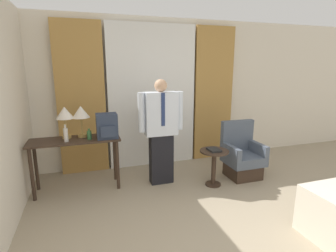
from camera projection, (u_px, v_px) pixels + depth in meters
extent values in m
cube|color=silver|center=(151.00, 93.00, 4.91)|extent=(10.00, 0.06, 2.70)
cube|color=white|center=(153.00, 97.00, 4.80)|extent=(1.62, 0.06, 2.58)
cube|color=#B28442|center=(81.00, 100.00, 4.42)|extent=(0.79, 0.06, 2.58)
cube|color=#B28442|center=(214.00, 95.00, 5.18)|extent=(0.79, 0.06, 2.58)
cube|color=#38281E|center=(75.00, 140.00, 3.86)|extent=(1.29, 0.47, 0.03)
cylinder|color=#38281E|center=(32.00, 175.00, 3.61)|extent=(0.05, 0.05, 0.77)
cylinder|color=#38281E|center=(118.00, 165.00, 3.97)|extent=(0.05, 0.05, 0.77)
cylinder|color=#38281E|center=(36.00, 166.00, 3.94)|extent=(0.05, 0.05, 0.77)
cylinder|color=#38281E|center=(115.00, 157.00, 4.29)|extent=(0.05, 0.05, 0.77)
cylinder|color=tan|center=(67.00, 137.00, 3.90)|extent=(0.13, 0.13, 0.04)
cylinder|color=tan|center=(66.00, 127.00, 3.87)|extent=(0.02, 0.02, 0.26)
cone|color=silver|center=(65.00, 113.00, 3.82)|extent=(0.25, 0.25, 0.18)
cylinder|color=tan|center=(83.00, 136.00, 3.97)|extent=(0.13, 0.13, 0.04)
cylinder|color=tan|center=(82.00, 126.00, 3.94)|extent=(0.02, 0.02, 0.26)
cone|color=silver|center=(81.00, 112.00, 3.89)|extent=(0.25, 0.25, 0.18)
cylinder|color=#336638|center=(89.00, 135.00, 3.83)|extent=(0.07, 0.07, 0.13)
cylinder|color=#336638|center=(89.00, 130.00, 3.81)|extent=(0.03, 0.03, 0.04)
cylinder|color=silver|center=(66.00, 135.00, 3.71)|extent=(0.06, 0.06, 0.19)
cylinder|color=silver|center=(65.00, 126.00, 3.68)|extent=(0.03, 0.03, 0.05)
cube|color=#2D384C|center=(107.00, 126.00, 3.88)|extent=(0.30, 0.24, 0.37)
cube|color=#2D384C|center=(108.00, 132.00, 3.77)|extent=(0.21, 0.03, 0.17)
cube|color=black|center=(161.00, 159.00, 4.19)|extent=(0.36, 0.19, 0.80)
cube|color=silver|center=(161.00, 114.00, 4.03)|extent=(0.50, 0.22, 0.67)
cube|color=navy|center=(163.00, 110.00, 3.90)|extent=(0.06, 0.01, 0.50)
cylinder|color=silver|center=(141.00, 113.00, 3.93)|extent=(0.11, 0.11, 0.60)
cylinder|color=silver|center=(179.00, 111.00, 4.11)|extent=(0.11, 0.11, 0.60)
sphere|color=tan|center=(161.00, 86.00, 3.93)|extent=(0.19, 0.19, 0.19)
cube|color=#38281E|center=(243.00, 170.00, 4.44)|extent=(0.50, 0.46, 0.24)
cube|color=#4C5666|center=(243.00, 159.00, 4.40)|extent=(0.59, 0.54, 0.16)
cube|color=#4C5666|center=(237.00, 136.00, 4.53)|extent=(0.59, 0.10, 0.54)
cube|color=#4C5666|center=(231.00, 151.00, 4.28)|extent=(0.08, 0.54, 0.18)
cube|color=#4C5666|center=(257.00, 148.00, 4.44)|extent=(0.08, 0.54, 0.18)
cylinder|color=#38281E|center=(213.00, 184.00, 4.17)|extent=(0.25, 0.25, 0.02)
cylinder|color=#38281E|center=(214.00, 169.00, 4.11)|extent=(0.07, 0.07, 0.55)
cylinder|color=#38281E|center=(214.00, 151.00, 4.04)|extent=(0.45, 0.45, 0.02)
cube|color=black|center=(214.00, 150.00, 4.03)|extent=(0.17, 0.22, 0.03)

